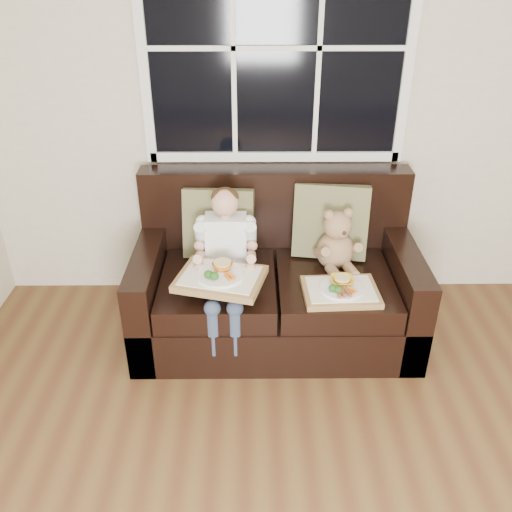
{
  "coord_description": "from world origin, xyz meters",
  "views": [
    {
      "loc": [
        -0.51,
        -0.85,
        2.16
      ],
      "look_at": [
        -0.49,
        1.85,
        0.61
      ],
      "focal_mm": 38.0,
      "sensor_mm": 36.0,
      "label": 1
    }
  ],
  "objects_px": {
    "loveseat": "(275,285)",
    "teddy_bear": "(336,244)",
    "child": "(226,250)",
    "tray_right": "(341,290)",
    "tray_left": "(220,277)"
  },
  "relations": [
    {
      "from": "loveseat",
      "to": "teddy_bear",
      "type": "relative_size",
      "value": 4.24
    },
    {
      "from": "child",
      "to": "loveseat",
      "type": "bearing_deg",
      "value": 21.12
    },
    {
      "from": "teddy_bear",
      "to": "loveseat",
      "type": "bearing_deg",
      "value": 163.97
    },
    {
      "from": "teddy_bear",
      "to": "tray_right",
      "type": "height_order",
      "value": "teddy_bear"
    },
    {
      "from": "child",
      "to": "tray_left",
      "type": "bearing_deg",
      "value": -95.48
    },
    {
      "from": "teddy_bear",
      "to": "tray_left",
      "type": "relative_size",
      "value": 0.74
    },
    {
      "from": "loveseat",
      "to": "tray_right",
      "type": "distance_m",
      "value": 0.51
    },
    {
      "from": "loveseat",
      "to": "tray_right",
      "type": "xyz_separation_m",
      "value": [
        0.35,
        -0.32,
        0.17
      ]
    },
    {
      "from": "loveseat",
      "to": "tray_left",
      "type": "relative_size",
      "value": 3.15
    },
    {
      "from": "teddy_bear",
      "to": "tray_right",
      "type": "relative_size",
      "value": 0.92
    },
    {
      "from": "teddy_bear",
      "to": "tray_left",
      "type": "xyz_separation_m",
      "value": [
        -0.68,
        -0.32,
        -0.03
      ]
    },
    {
      "from": "tray_right",
      "to": "child",
      "type": "bearing_deg",
      "value": 159.79
    },
    {
      "from": "tray_right",
      "to": "teddy_bear",
      "type": "bearing_deg",
      "value": 86.15
    },
    {
      "from": "child",
      "to": "teddy_bear",
      "type": "height_order",
      "value": "child"
    },
    {
      "from": "tray_left",
      "to": "teddy_bear",
      "type": "bearing_deg",
      "value": 40.17
    }
  ]
}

